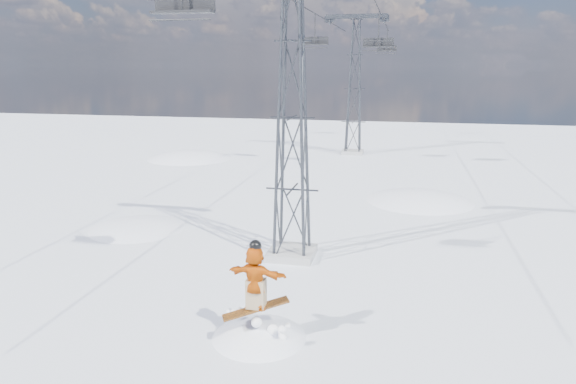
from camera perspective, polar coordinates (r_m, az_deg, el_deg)
name	(u,v)px	position (r m, az deg, el deg)	size (l,w,h in m)	color
ground	(195,366)	(13.90, -10.27, -18.45)	(120.00, 120.00, 0.00)	white
snow_terrain	(254,311)	(37.47, -3.81, -13.09)	(39.00, 37.00, 22.00)	white
lift_tower_near	(292,118)	(19.28, 0.47, 8.17)	(5.20, 1.80, 11.43)	#999999
lift_tower_far	(354,89)	(43.99, 7.39, 11.27)	(5.20, 1.80, 11.43)	#999999
haul_cables	(335,2)	(30.72, 5.25, 20.30)	(4.46, 51.00, 0.06)	black
lift_chair_near	(183,5)	(15.64, -11.61, 19.70)	(1.82, 0.52, 2.26)	black
lift_chair_mid	(378,43)	(36.03, 10.00, 15.95)	(2.05, 0.59, 2.55)	black
lift_chair_far	(315,42)	(37.24, 3.01, 16.35)	(1.86, 0.53, 2.30)	black
lift_chair_extra	(387,49)	(52.88, 10.91, 15.33)	(1.92, 0.55, 2.38)	black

